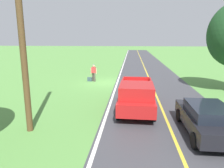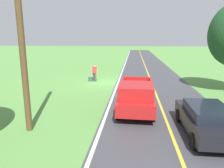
% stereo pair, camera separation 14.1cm
% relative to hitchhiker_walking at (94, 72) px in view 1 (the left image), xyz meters
% --- Properties ---
extents(ground_plane, '(200.00, 200.00, 0.00)m').
position_rel_hitchhiker_walking_xyz_m(ground_plane, '(-1.22, 0.54, -0.98)').
color(ground_plane, '#568E42').
extents(road_surface, '(6.96, 120.00, 0.00)m').
position_rel_hitchhiker_walking_xyz_m(road_surface, '(-5.72, 0.54, -0.98)').
color(road_surface, '#3D3D42').
rests_on(road_surface, ground).
extents(lane_edge_line, '(0.16, 117.60, 0.00)m').
position_rel_hitchhiker_walking_xyz_m(lane_edge_line, '(-2.42, 0.54, -0.98)').
color(lane_edge_line, silver).
rests_on(lane_edge_line, ground).
extents(lane_centre_line, '(0.14, 117.60, 0.00)m').
position_rel_hitchhiker_walking_xyz_m(lane_centre_line, '(-5.72, 0.54, -0.98)').
color(lane_centre_line, gold).
rests_on(lane_centre_line, ground).
extents(hitchhiker_walking, '(0.62, 0.53, 1.75)m').
position_rel_hitchhiker_walking_xyz_m(hitchhiker_walking, '(0.00, 0.00, 0.00)').
color(hitchhiker_walking, '#4C473D').
rests_on(hitchhiker_walking, ground).
extents(suitcase_carried, '(0.47, 0.23, 0.42)m').
position_rel_hitchhiker_walking_xyz_m(suitcase_carried, '(0.42, 0.05, -0.77)').
color(suitcase_carried, '#384C56').
rests_on(suitcase_carried, ground).
extents(pickup_truck_passing, '(2.19, 5.44, 1.82)m').
position_rel_hitchhiker_walking_xyz_m(pickup_truck_passing, '(-4.11, 8.51, -0.01)').
color(pickup_truck_passing, '#B21919').
rests_on(pickup_truck_passing, ground).
extents(sedan_mid_oncoming, '(1.94, 4.40, 1.41)m').
position_rel_hitchhiker_walking_xyz_m(sedan_mid_oncoming, '(-7.21, 11.33, -0.23)').
color(sedan_mid_oncoming, black).
rests_on(sedan_mid_oncoming, ground).
extents(utility_pole_roadside, '(0.28, 0.28, 8.78)m').
position_rel_hitchhiker_walking_xyz_m(utility_pole_roadside, '(0.93, 11.73, 3.41)').
color(utility_pole_roadside, brown).
rests_on(utility_pole_roadside, ground).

